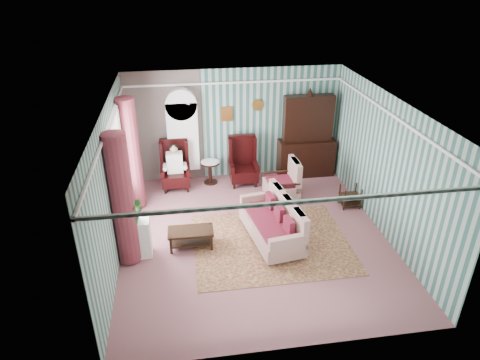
{
  "coord_description": "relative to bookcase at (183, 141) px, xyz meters",
  "views": [
    {
      "loc": [
        -1.42,
        -7.44,
        5.25
      ],
      "look_at": [
        -0.22,
        0.6,
        1.06
      ],
      "focal_mm": 32.0,
      "sensor_mm": 36.0,
      "label": 1
    }
  ],
  "objects": [
    {
      "name": "potted_plant_c",
      "position": [
        -1.17,
        -3.08,
        -0.12
      ],
      "size": [
        0.25,
        0.25,
        0.4
      ],
      "primitive_type": "imported",
      "rotation": [
        0.0,
        0.0,
        -0.1
      ],
      "color": "#184F1B",
      "rests_on": "plant_stand"
    },
    {
      "name": "wingback_right",
      "position": [
        1.5,
        -0.39,
        -0.5
      ],
      "size": [
        0.76,
        0.8,
        1.25
      ],
      "primitive_type": "cube",
      "color": "black",
      "rests_on": "floor"
    },
    {
      "name": "floral_armchair",
      "position": [
        2.28,
        -1.38,
        -0.6
      ],
      "size": [
        0.92,
        0.88,
        1.04
      ],
      "primitive_type": "cube",
      "rotation": [
        0.0,
        0.0,
        1.61
      ],
      "color": "#BFB194",
      "rests_on": "floor"
    },
    {
      "name": "floor",
      "position": [
        1.35,
        -2.84,
        -1.12
      ],
      "size": [
        6.0,
        6.0,
        0.0
      ],
      "primitive_type": "plane",
      "color": "#8D5259",
      "rests_on": "ground"
    },
    {
      "name": "rug",
      "position": [
        1.65,
        -3.14,
        -1.11
      ],
      "size": [
        3.2,
        2.6,
        0.01
      ],
      "primitive_type": "cube",
      "color": "#451E17",
      "rests_on": "floor"
    },
    {
      "name": "sofa",
      "position": [
        1.68,
        -2.99,
        -0.56
      ],
      "size": [
        1.32,
        2.02,
        1.12
      ],
      "primitive_type": "cube",
      "rotation": [
        0.0,
        0.0,
        1.73
      ],
      "color": "#BFAB94",
      "rests_on": "floor"
    },
    {
      "name": "plant_stand",
      "position": [
        -1.05,
        -3.14,
        -0.72
      ],
      "size": [
        0.55,
        0.35,
        0.8
      ],
      "primitive_type": "cube",
      "color": "silver",
      "rests_on": "floor"
    },
    {
      "name": "potted_plant_a",
      "position": [
        -1.06,
        -3.26,
        -0.09
      ],
      "size": [
        0.51,
        0.49,
        0.45
      ],
      "primitive_type": "imported",
      "rotation": [
        0.0,
        0.0,
        0.41
      ],
      "color": "#174B1C",
      "rests_on": "plant_stand"
    },
    {
      "name": "wingback_left",
      "position": [
        -0.25,
        -0.39,
        -0.5
      ],
      "size": [
        0.76,
        0.8,
        1.25
      ],
      "primitive_type": "cube",
      "color": "black",
      "rests_on": "floor"
    },
    {
      "name": "coffee_table",
      "position": [
        0.01,
        -3.01,
        -0.92
      ],
      "size": [
        0.93,
        0.48,
        0.4
      ],
      "primitive_type": "cube",
      "rotation": [
        0.0,
        0.0,
        -0.02
      ],
      "color": "black",
      "rests_on": "floor"
    },
    {
      "name": "nest_table",
      "position": [
        3.82,
        -1.94,
        -0.85
      ],
      "size": [
        0.45,
        0.38,
        0.54
      ],
      "primitive_type": "cube",
      "color": "black",
      "rests_on": "floor"
    },
    {
      "name": "room_shell",
      "position": [
        0.73,
        -2.66,
        0.89
      ],
      "size": [
        5.53,
        6.02,
        2.91
      ],
      "color": "#335E57",
      "rests_on": "ground"
    },
    {
      "name": "dresser_hutch",
      "position": [
        3.25,
        -0.12,
        0.06
      ],
      "size": [
        1.5,
        0.56,
        2.36
      ],
      "primitive_type": "cube",
      "color": "black",
      "rests_on": "floor"
    },
    {
      "name": "bookcase",
      "position": [
        0.0,
        0.0,
        0.0
      ],
      "size": [
        0.8,
        0.28,
        2.24
      ],
      "primitive_type": "cube",
      "color": "silver",
      "rests_on": "floor"
    },
    {
      "name": "round_side_table",
      "position": [
        0.65,
        -0.24,
        -0.82
      ],
      "size": [
        0.5,
        0.5,
        0.6
      ],
      "primitive_type": "cylinder",
      "color": "black",
      "rests_on": "floor"
    },
    {
      "name": "seated_woman",
      "position": [
        -0.25,
        -0.39,
        -0.53
      ],
      "size": [
        0.44,
        0.4,
        1.18
      ],
      "primitive_type": null,
      "color": "white",
      "rests_on": "floor"
    },
    {
      "name": "potted_plant_b",
      "position": [
        -1.01,
        -3.07,
        -0.08
      ],
      "size": [
        0.32,
        0.29,
        0.48
      ],
      "primitive_type": "imported",
      "rotation": [
        0.0,
        0.0,
        -0.35
      ],
      "color": "#25591B",
      "rests_on": "plant_stand"
    }
  ]
}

